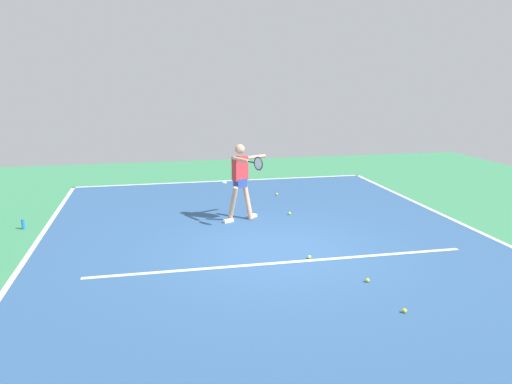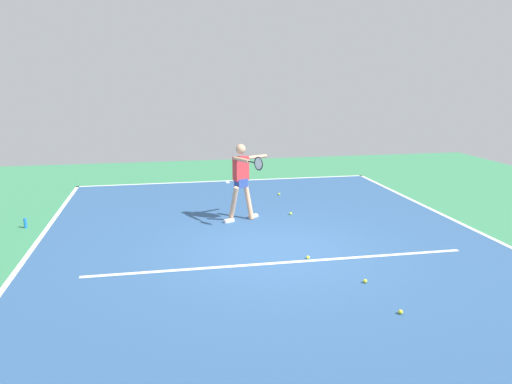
{
  "view_description": "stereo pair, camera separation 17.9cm",
  "coord_description": "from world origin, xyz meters",
  "views": [
    {
      "loc": [
        2.23,
        8.7,
        3.21
      ],
      "look_at": [
        0.14,
        -1.09,
        0.9
      ],
      "focal_mm": 34.89,
      "sensor_mm": 36.0,
      "label": 1
    },
    {
      "loc": [
        2.05,
        8.74,
        3.21
      ],
      "look_at": [
        0.14,
        -1.09,
        0.9
      ],
      "focal_mm": 34.89,
      "sensor_mm": 36.0,
      "label": 2
    }
  ],
  "objects": [
    {
      "name": "court_line_baseline_near",
      "position": [
        0.0,
        -6.66,
        0.0
      ],
      "size": [
        9.19,
        0.1,
        0.01
      ],
      "primitive_type": "cube",
      "color": "white",
      "rests_on": "ground_plane"
    },
    {
      "name": "tennis_ball_centre_court",
      "position": [
        -0.5,
        0.57,
        0.03
      ],
      "size": [
        0.07,
        0.07,
        0.07
      ],
      "primitive_type": "sphere",
      "color": "#C6E53D",
      "rests_on": "ground_plane"
    },
    {
      "name": "tennis_ball_by_baseline",
      "position": [
        -0.96,
        -2.37,
        0.03
      ],
      "size": [
        0.07,
        0.07,
        0.07
      ],
      "primitive_type": "sphere",
      "color": "#C6E53D",
      "rests_on": "ground_plane"
    },
    {
      "name": "tennis_ball_far_corner",
      "position": [
        -1.08,
        1.78,
        0.03
      ],
      "size": [
        0.07,
        0.07,
        0.07
      ],
      "primitive_type": "sphere",
      "color": "#CCE033",
      "rests_on": "ground_plane"
    },
    {
      "name": "tennis_ball_near_player",
      "position": [
        -1.16,
        -4.41,
        0.03
      ],
      "size": [
        0.07,
        0.07,
        0.07
      ],
      "primitive_type": "sphere",
      "color": "yellow",
      "rests_on": "ground_plane"
    },
    {
      "name": "tennis_ball_near_service_line",
      "position": [
        -1.14,
        2.89,
        0.03
      ],
      "size": [
        0.07,
        0.07,
        0.07
      ],
      "primitive_type": "sphere",
      "color": "yellow",
      "rests_on": "ground_plane"
    },
    {
      "name": "court_line_centre_mark",
      "position": [
        0.0,
        -6.46,
        0.0
      ],
      "size": [
        0.1,
        0.3,
        0.01
      ],
      "primitive_type": "cube",
      "color": "white",
      "rests_on": "ground_plane"
    },
    {
      "name": "water_bottle",
      "position": [
        5.01,
        -2.45,
        0.11
      ],
      "size": [
        0.07,
        0.07,
        0.22
      ],
      "primitive_type": "cylinder",
      "color": "blue",
      "rests_on": "ground_plane"
    },
    {
      "name": "court_line_sideline_left",
      "position": [
        -4.54,
        0.0,
        0.0
      ],
      "size": [
        0.1,
        13.42,
        0.01
      ],
      "primitive_type": "cube",
      "color": "white",
      "rests_on": "ground_plane"
    },
    {
      "name": "tennis_player",
      "position": [
        0.25,
        -2.16,
        1.02
      ],
      "size": [
        1.1,
        1.36,
        1.78
      ],
      "rotation": [
        0.0,
        0.0,
        0.44
      ],
      "color": "tan",
      "rests_on": "ground_plane"
    },
    {
      "name": "court_line_service",
      "position": [
        0.0,
        0.66,
        0.0
      ],
      "size": [
        6.89,
        0.1,
        0.01
      ],
      "primitive_type": "cube",
      "color": "white",
      "rests_on": "ground_plane"
    },
    {
      "name": "ground_plane",
      "position": [
        0.0,
        0.0,
        0.0
      ],
      "size": [
        21.73,
        21.73,
        0.0
      ],
      "primitive_type": "plane",
      "color": "#388456"
    },
    {
      "name": "court_line_sideline_right",
      "position": [
        4.54,
        0.0,
        0.0
      ],
      "size": [
        0.1,
        13.42,
        0.01
      ],
      "primitive_type": "cube",
      "color": "white",
      "rests_on": "ground_plane"
    },
    {
      "name": "court_surface",
      "position": [
        0.0,
        0.0,
        0.0
      ],
      "size": [
        9.19,
        13.42,
        0.0
      ],
      "primitive_type": "cube",
      "color": "#2D5484",
      "rests_on": "ground_plane"
    }
  ]
}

